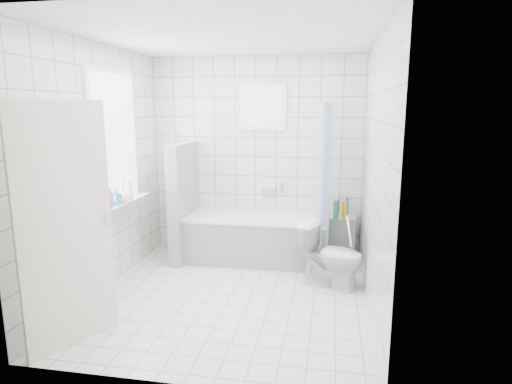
# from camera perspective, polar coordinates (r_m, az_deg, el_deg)

# --- Properties ---
(ground) EXTENTS (3.00, 3.00, 0.00)m
(ground) POSITION_cam_1_polar(r_m,az_deg,el_deg) (4.64, -3.37, -13.60)
(ground) COLOR white
(ground) RESTS_ON ground
(ceiling) EXTENTS (3.00, 3.00, 0.00)m
(ceiling) POSITION_cam_1_polar(r_m,az_deg,el_deg) (4.26, -3.79, 20.04)
(ceiling) COLOR white
(ceiling) RESTS_ON ground
(wall_back) EXTENTS (2.80, 0.02, 2.60)m
(wall_back) POSITION_cam_1_polar(r_m,az_deg,el_deg) (5.72, -0.05, 4.74)
(wall_back) COLOR white
(wall_back) RESTS_ON ground
(wall_front) EXTENTS (2.80, 0.02, 2.60)m
(wall_front) POSITION_cam_1_polar(r_m,az_deg,el_deg) (2.85, -10.61, -2.04)
(wall_front) COLOR white
(wall_front) RESTS_ON ground
(wall_left) EXTENTS (0.02, 3.00, 2.60)m
(wall_left) POSITION_cam_1_polar(r_m,az_deg,el_deg) (4.78, -20.13, 2.78)
(wall_left) COLOR white
(wall_left) RESTS_ON ground
(wall_right) EXTENTS (0.02, 3.00, 2.60)m
(wall_right) POSITION_cam_1_polar(r_m,az_deg,el_deg) (4.16, 15.53, 1.90)
(wall_right) COLOR white
(wall_right) RESTS_ON ground
(window_left) EXTENTS (0.01, 0.90, 1.40)m
(window_left) POSITION_cam_1_polar(r_m,az_deg,el_deg) (4.99, -18.19, 6.70)
(window_left) COLOR white
(window_left) RESTS_ON wall_left
(window_back) EXTENTS (0.50, 0.01, 0.50)m
(window_back) POSITION_cam_1_polar(r_m,az_deg,el_deg) (5.62, 0.89, 11.27)
(window_back) COLOR white
(window_back) RESTS_ON wall_back
(window_sill) EXTENTS (0.18, 1.02, 0.08)m
(window_sill) POSITION_cam_1_polar(r_m,az_deg,el_deg) (5.07, -17.24, -1.64)
(window_sill) COLOR white
(window_sill) RESTS_ON wall_left
(door) EXTENTS (0.39, 0.73, 2.00)m
(door) POSITION_cam_1_polar(r_m,az_deg,el_deg) (3.74, -23.99, -4.41)
(door) COLOR silver
(door) RESTS_ON ground
(bathtub) EXTENTS (1.78, 0.77, 0.58)m
(bathtub) POSITION_cam_1_polar(r_m,az_deg,el_deg) (5.55, 0.14, -6.13)
(bathtub) COLOR white
(bathtub) RESTS_ON ground
(partition_wall) EXTENTS (0.15, 0.85, 1.50)m
(partition_wall) POSITION_cam_1_polar(r_m,az_deg,el_deg) (5.62, -9.57, -1.22)
(partition_wall) COLOR white
(partition_wall) RESTS_ON ground
(tiled_ledge) EXTENTS (0.40, 0.24, 0.55)m
(tiled_ledge) POSITION_cam_1_polar(r_m,az_deg,el_deg) (5.72, 11.05, -5.96)
(tiled_ledge) COLOR white
(tiled_ledge) RESTS_ON ground
(toilet) EXTENTS (0.78, 0.59, 0.70)m
(toilet) POSITION_cam_1_polar(r_m,az_deg,el_deg) (4.80, 10.01, -8.32)
(toilet) COLOR white
(toilet) RESTS_ON ground
(curtain_rod) EXTENTS (0.02, 0.80, 0.02)m
(curtain_rod) POSITION_cam_1_polar(r_m,az_deg,el_deg) (5.19, 9.34, 11.68)
(curtain_rod) COLOR silver
(curtain_rod) RESTS_ON wall_back
(shower_curtain) EXTENTS (0.14, 0.48, 1.78)m
(shower_curtain) POSITION_cam_1_polar(r_m,az_deg,el_deg) (5.13, 9.01, 1.61)
(shower_curtain) COLOR #4A7ADB
(shower_curtain) RESTS_ON curtain_rod
(tub_faucet) EXTENTS (0.18, 0.06, 0.06)m
(tub_faucet) POSITION_cam_1_polar(r_m,az_deg,el_deg) (5.72, 1.71, 0.17)
(tub_faucet) COLOR silver
(tub_faucet) RESTS_ON wall_back
(sill_bottles) EXTENTS (0.17, 0.62, 0.32)m
(sill_bottles) POSITION_cam_1_polar(r_m,az_deg,el_deg) (4.93, -17.88, 0.05)
(sill_bottles) COLOR white
(sill_bottles) RESTS_ON window_sill
(ledge_bottles) EXTENTS (0.19, 0.17, 0.26)m
(ledge_bottles) POSITION_cam_1_polar(r_m,az_deg,el_deg) (5.58, 11.23, -2.22)
(ledge_bottles) COLOR yellow
(ledge_bottles) RESTS_ON tiled_ledge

